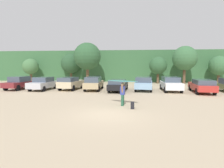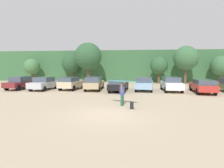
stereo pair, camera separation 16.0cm
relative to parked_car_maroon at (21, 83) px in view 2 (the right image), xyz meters
name	(u,v)px [view 2 (the right image)]	position (x,y,z in m)	size (l,w,h in m)	color
ground_plane	(107,114)	(12.12, -10.45, -0.81)	(120.00, 120.00, 0.00)	tan
hillside_ridge	(127,66)	(12.12, 18.08, 2.00)	(108.00, 12.00, 5.61)	#38663D
tree_center	(32,67)	(-4.29, 10.09, 1.88)	(2.75, 2.75, 4.09)	brown
tree_center_right	(72,64)	(2.66, 11.20, 2.42)	(3.50, 3.50, 4.99)	brown
tree_far_right	(88,56)	(6.30, 8.55, 3.54)	(4.36, 4.36, 6.55)	brown
tree_ridge_back	(159,66)	(17.66, 9.64, 2.05)	(2.81, 2.81, 4.29)	brown
tree_left	(186,58)	(21.66, 9.20, 3.21)	(3.78, 3.78, 5.93)	brown
tree_center_left	(220,66)	(27.16, 10.06, 2.04)	(3.08, 3.08, 4.41)	brown
parked_car_maroon	(21,83)	(0.00, 0.00, 0.00)	(2.24, 4.27, 1.57)	maroon
parked_car_silver	(44,83)	(3.10, -0.24, -0.03)	(2.19, 4.22, 1.52)	silver
parked_car_champagne	(71,83)	(6.25, 0.28, 0.00)	(2.35, 4.13, 1.51)	beige
parked_car_tan	(94,83)	(9.03, 0.33, 0.02)	(1.87, 4.67, 1.59)	tan
parked_car_black	(119,85)	(11.95, -0.38, -0.09)	(2.08, 4.88, 1.32)	black
parked_car_sky_blue	(144,83)	(14.83, 0.30, 0.03)	(2.25, 4.25, 1.59)	#84ADD1
parked_car_white	(171,84)	(17.81, 0.30, 0.03)	(1.89, 4.21, 1.60)	white
parked_car_red	(203,86)	(20.80, -0.73, -0.03)	(2.20, 4.93, 1.43)	#B72D28
person_adult	(122,93)	(12.83, -7.93, 0.12)	(0.34, 0.78, 1.64)	#26593F
surfboard_teal	(122,81)	(12.80, -7.90, 0.94)	(2.43, 1.52, 0.08)	teal
backpack_dropped	(132,105)	(13.52, -8.87, -0.58)	(0.24, 0.34, 0.45)	black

